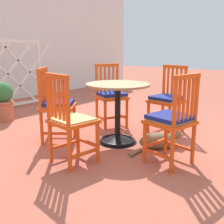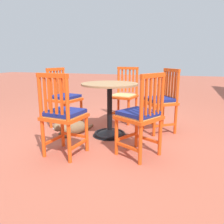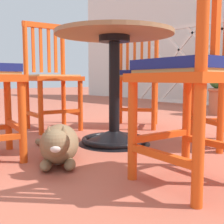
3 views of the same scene
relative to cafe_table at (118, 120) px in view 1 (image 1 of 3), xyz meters
name	(u,v)px [view 1 (image 1 of 3)]	position (x,y,z in m)	size (l,w,h in m)	color
ground_plane	(120,138)	(0.14, 0.06, -0.28)	(24.00, 24.00, 0.00)	#AD5642
cafe_table	(118,120)	(0.00, 0.00, 0.00)	(0.76, 0.76, 0.73)	black
orange_chair_facing_out	(56,106)	(-0.40, 0.65, 0.16)	(0.56, 0.56, 0.91)	#E04C14
orange_chair_at_corner	(71,122)	(-0.78, 0.00, 0.15)	(0.46, 0.46, 0.91)	#E04C14
orange_chair_near_fence	(172,121)	(-0.19, -0.80, 0.16)	(0.47, 0.47, 0.91)	#E04C14
orange_chair_by_planter	(167,100)	(0.77, -0.27, 0.16)	(0.45, 0.45, 0.91)	#E04C14
orange_chair_tucked_in	(111,96)	(0.54, 0.53, 0.16)	(0.54, 0.54, 0.91)	#E04C14
tabby_cat	(160,140)	(0.14, -0.52, -0.19)	(0.69, 0.42, 0.23)	brown
terracotta_planter	(3,101)	(-0.29, 2.03, 0.04)	(0.32, 0.32, 0.62)	#B25B3D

